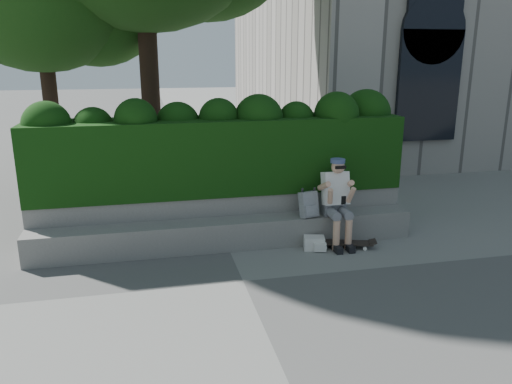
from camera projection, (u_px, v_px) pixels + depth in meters
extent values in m
plane|color=slate|center=(243.00, 281.00, 6.70)|extent=(80.00, 80.00, 0.00)
cube|color=gray|center=(228.00, 234.00, 7.82)|extent=(6.00, 0.45, 0.45)
cube|color=gray|center=(223.00, 216.00, 8.22)|extent=(6.00, 0.50, 0.75)
cube|color=black|center=(220.00, 155.00, 8.17)|extent=(6.00, 1.00, 1.20)
cylinder|color=black|center=(151.00, 103.00, 10.95)|extent=(0.40, 0.40, 3.80)
cylinder|color=black|center=(54.00, 127.00, 11.14)|extent=(0.33, 0.33, 2.73)
cube|color=slate|center=(333.00, 207.00, 8.04)|extent=(0.36, 0.26, 0.22)
cube|color=silver|center=(335.00, 188.00, 7.88)|extent=(0.40, 0.32, 0.55)
sphere|color=tan|center=(338.00, 167.00, 7.72)|extent=(0.21, 0.21, 0.21)
cylinder|color=#425079|center=(338.00, 161.00, 7.71)|extent=(0.23, 0.23, 0.06)
cube|color=black|center=(344.00, 200.00, 7.58)|extent=(0.07, 0.02, 0.13)
cylinder|color=tan|center=(336.00, 235.00, 7.69)|extent=(0.11, 0.11, 0.47)
cylinder|color=tan|center=(348.00, 234.00, 7.73)|extent=(0.11, 0.11, 0.47)
cube|color=black|center=(337.00, 249.00, 7.68)|extent=(0.10, 0.26, 0.10)
cube|color=black|center=(349.00, 248.00, 7.72)|extent=(0.10, 0.26, 0.10)
cube|color=black|center=(344.00, 243.00, 7.84)|extent=(0.90, 0.46, 0.02)
cylinder|color=silver|center=(325.00, 247.00, 7.79)|extent=(0.07, 0.05, 0.06)
cylinder|color=silver|center=(324.00, 243.00, 7.97)|extent=(0.07, 0.05, 0.06)
cylinder|color=silver|center=(365.00, 248.00, 7.74)|extent=(0.07, 0.05, 0.06)
cylinder|color=silver|center=(363.00, 244.00, 7.92)|extent=(0.07, 0.05, 0.06)
cube|color=#AAABAF|center=(309.00, 204.00, 7.88)|extent=(0.31, 0.21, 0.41)
cube|color=white|center=(314.00, 243.00, 7.77)|extent=(0.36, 0.29, 0.20)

